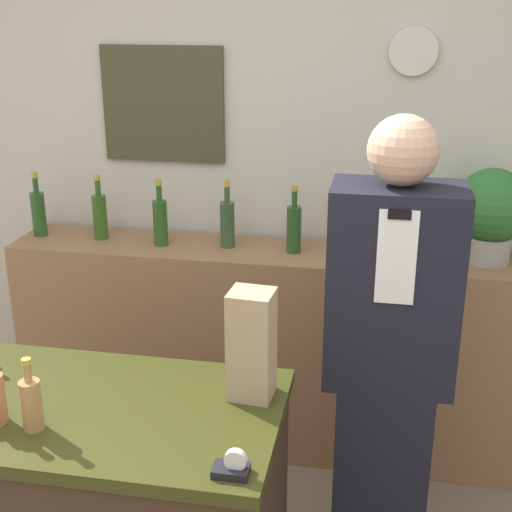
# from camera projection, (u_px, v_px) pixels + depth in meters

# --- Properties ---
(back_wall) EXTENTS (5.20, 0.09, 2.70)m
(back_wall) POSITION_uv_depth(u_px,v_px,m) (255.00, 158.00, 3.30)
(back_wall) COLOR beige
(back_wall) RESTS_ON ground_plane
(back_shelf) EXTENTS (2.34, 0.38, 0.99)m
(back_shelf) POSITION_uv_depth(u_px,v_px,m) (266.00, 349.00, 3.35)
(back_shelf) COLOR #8E6642
(back_shelf) RESTS_ON ground_plane
(shopkeeper) EXTENTS (0.43, 0.27, 1.72)m
(shopkeeper) POSITION_uv_depth(u_px,v_px,m) (388.00, 364.00, 2.47)
(shopkeeper) COLOR black
(shopkeeper) RESTS_ON ground_plane
(potted_plant) EXTENTS (0.31, 0.31, 0.40)m
(potted_plant) POSITION_uv_depth(u_px,v_px,m) (491.00, 211.00, 2.98)
(potted_plant) COLOR #9E998E
(potted_plant) RESTS_ON back_shelf
(paper_bag) EXTENTS (0.13, 0.12, 0.33)m
(paper_bag) POSITION_uv_depth(u_px,v_px,m) (252.00, 345.00, 2.05)
(paper_bag) COLOR tan
(paper_bag) RESTS_ON display_counter
(tape_dispenser) EXTENTS (0.09, 0.06, 0.07)m
(tape_dispenser) POSITION_uv_depth(u_px,v_px,m) (233.00, 467.00, 1.75)
(tape_dispenser) COLOR black
(tape_dispenser) RESTS_ON display_counter
(counter_bottle_5) EXTENTS (0.06, 0.06, 0.21)m
(counter_bottle_5) POSITION_uv_depth(u_px,v_px,m) (31.00, 403.00, 1.91)
(counter_bottle_5) COLOR #A67340
(counter_bottle_5) RESTS_ON display_counter
(shelf_bottle_0) EXTENTS (0.07, 0.07, 0.30)m
(shelf_bottle_0) POSITION_uv_depth(u_px,v_px,m) (38.00, 212.00, 3.34)
(shelf_bottle_0) COLOR #274C21
(shelf_bottle_0) RESTS_ON back_shelf
(shelf_bottle_1) EXTENTS (0.07, 0.07, 0.30)m
(shelf_bottle_1) POSITION_uv_depth(u_px,v_px,m) (100.00, 215.00, 3.29)
(shelf_bottle_1) COLOR #31541C
(shelf_bottle_1) RESTS_ON back_shelf
(shelf_bottle_2) EXTENTS (0.07, 0.07, 0.30)m
(shelf_bottle_2) POSITION_uv_depth(u_px,v_px,m) (160.00, 221.00, 3.21)
(shelf_bottle_2) COLOR #28501C
(shelf_bottle_2) RESTS_ON back_shelf
(shelf_bottle_3) EXTENTS (0.07, 0.07, 0.30)m
(shelf_bottle_3) POSITION_uv_depth(u_px,v_px,m) (227.00, 222.00, 3.19)
(shelf_bottle_3) COLOR #324B2A
(shelf_bottle_3) RESTS_ON back_shelf
(shelf_bottle_4) EXTENTS (0.07, 0.07, 0.30)m
(shelf_bottle_4) POSITION_uv_depth(u_px,v_px,m) (294.00, 227.00, 3.12)
(shelf_bottle_4) COLOR #264922
(shelf_bottle_4) RESTS_ON back_shelf
(shelf_bottle_5) EXTENTS (0.07, 0.07, 0.30)m
(shelf_bottle_5) POSITION_uv_depth(u_px,v_px,m) (364.00, 231.00, 3.07)
(shelf_bottle_5) COLOR #2B521E
(shelf_bottle_5) RESTS_ON back_shelf
(shelf_bottle_6) EXTENTS (0.07, 0.07, 0.30)m
(shelf_bottle_6) POSITION_uv_depth(u_px,v_px,m) (436.00, 235.00, 3.02)
(shelf_bottle_6) COLOR #30581D
(shelf_bottle_6) RESTS_ON back_shelf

